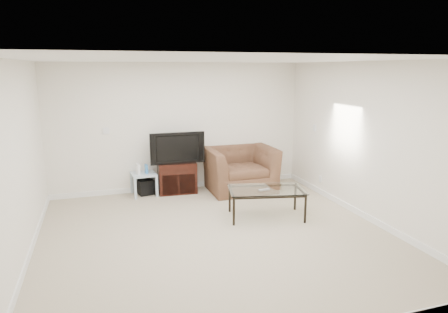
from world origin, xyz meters
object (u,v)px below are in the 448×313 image
object	(u,v)px
television	(176,147)
tv_stand	(177,177)
coffee_table	(266,203)
recliner	(240,161)
side_table	(144,184)
subwoofer	(145,187)

from	to	relation	value
television	tv_stand	bearing A→B (deg)	86.26
tv_stand	coffee_table	bearing A→B (deg)	-54.36
tv_stand	television	xyz separation A→B (m)	(-0.00, -0.03, 0.60)
recliner	coffee_table	world-z (taller)	recliner
tv_stand	side_table	bearing A→B (deg)	-176.15
recliner	coffee_table	size ratio (longest dim) A/B	1.09
side_table	coffee_table	world-z (taller)	coffee_table
tv_stand	recliner	bearing A→B (deg)	-6.80
subwoofer	recliner	xyz separation A→B (m)	(1.84, -0.25, 0.43)
television	side_table	bearing A→B (deg)	177.44
television	recliner	size ratio (longest dim) A/B	0.74
tv_stand	coffee_table	size ratio (longest dim) A/B	0.60
recliner	television	bearing A→B (deg)	170.81
tv_stand	subwoofer	xyz separation A→B (m)	(-0.62, 0.02, -0.15)
recliner	coffee_table	xyz separation A→B (m)	(-0.11, -1.57, -0.34)
subwoofer	recliner	world-z (taller)	recliner
side_table	coffee_table	xyz separation A→B (m)	(1.76, -1.80, 0.02)
subwoofer	side_table	bearing A→B (deg)	-141.71
tv_stand	side_table	distance (m)	0.65
television	coffee_table	world-z (taller)	television
side_table	recliner	size ratio (longest dim) A/B	0.34
side_table	recliner	distance (m)	1.92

